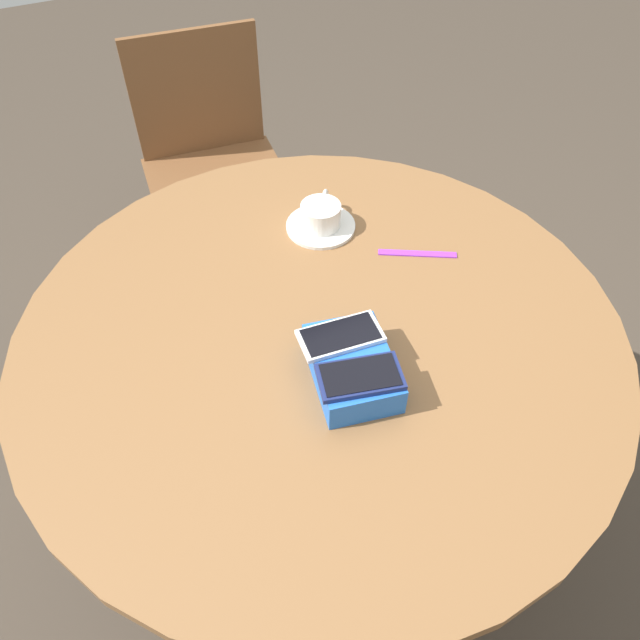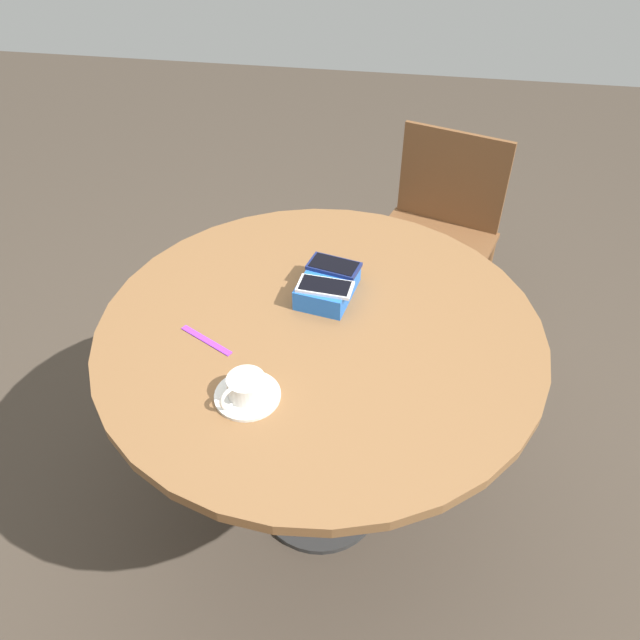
# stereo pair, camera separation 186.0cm
# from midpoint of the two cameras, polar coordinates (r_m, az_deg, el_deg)

# --- Properties ---
(ground_plane) EXTENTS (8.00, 8.00, 0.00)m
(ground_plane) POSITION_cam_midpoint_polar(r_m,az_deg,el_deg) (1.77, -8.98, -39.56)
(ground_plane) COLOR #42382D
(round_table) EXTENTS (1.13, 1.13, 0.78)m
(round_table) POSITION_cam_midpoint_polar(r_m,az_deg,el_deg) (1.11, -13.36, -33.64)
(round_table) COLOR #2D2D2D
(round_table) RESTS_ON ground_plane
(phone_box) EXTENTS (0.20, 0.16, 0.06)m
(phone_box) POSITION_cam_midpoint_polar(r_m,az_deg,el_deg) (1.03, -11.88, -25.09)
(phone_box) COLOR blue
(phone_box) RESTS_ON round_table
(phone_navy) EXTENTS (0.10, 0.15, 0.01)m
(phone_navy) POSITION_cam_midpoint_polar(r_m,az_deg,el_deg) (1.01, -10.84, -22.17)
(phone_navy) COLOR navy
(phone_navy) RESTS_ON phone_box
(phone_white) EXTENTS (0.08, 0.15, 0.01)m
(phone_white) POSITION_cam_midpoint_polar(r_m,az_deg,el_deg) (0.98, -13.40, -26.62)
(phone_white) COLOR silver
(phone_white) RESTS_ON phone_box
(saucer) EXTENTS (0.15, 0.15, 0.01)m
(saucer) POSITION_cam_midpoint_polar(r_m,az_deg,el_deg) (1.02, -29.90, -42.69)
(saucer) COLOR silver
(saucer) RESTS_ON round_table
(coffee_cup) EXTENTS (0.11, 0.09, 0.06)m
(coffee_cup) POSITION_cam_midpoint_polar(r_m,az_deg,el_deg) (1.00, -30.89, -42.47)
(coffee_cup) COLOR silver
(coffee_cup) RESTS_ON saucer
(lanyard_strap) EXTENTS (0.09, 0.15, 0.00)m
(lanyard_strap) POSITION_cam_midpoint_polar(r_m,az_deg,el_deg) (1.09, -31.91, -31.68)
(lanyard_strap) COLOR purple
(lanyard_strap) RESTS_ON round_table
(chair_near_window) EXTENTS (0.56, 0.56, 0.83)m
(chair_near_window) POSITION_cam_midpoint_polar(r_m,az_deg,el_deg) (1.75, 7.90, -6.64)
(chair_near_window) COLOR brown
(chair_near_window) RESTS_ON ground_plane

